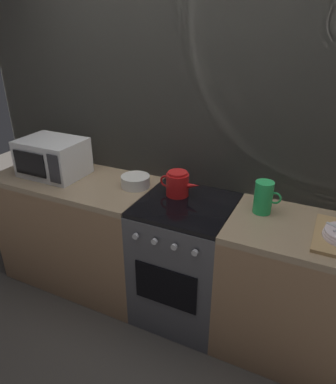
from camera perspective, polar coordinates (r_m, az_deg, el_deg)
name	(u,v)px	position (r m, az deg, el deg)	size (l,w,h in m)	color
ground_plane	(184,309)	(2.80, 2.51, -18.31)	(8.00, 8.00, 0.00)	#47423D
back_wall	(206,143)	(2.42, 6.14, 7.77)	(3.60, 0.05, 2.40)	#B2AD9E
counter_left	(81,230)	(2.91, -13.88, -5.97)	(1.20, 0.60, 0.90)	#997251
stove_unit	(185,261)	(2.50, 2.70, -10.94)	(0.60, 0.63, 0.90)	#4C4C51
counter_right	(324,301)	(2.39, 23.78, -15.71)	(1.20, 0.60, 0.90)	#997251
microwave	(53,157)	(2.76, -18.06, 5.30)	(0.46, 0.35, 0.27)	white
kettle	(178,184)	(2.33, 1.56, 1.33)	(0.28, 0.15, 0.17)	red
mixing_bowl	(136,181)	(2.47, -5.24, 1.73)	(0.20, 0.20, 0.08)	silver
pitcher	(264,197)	(2.18, 15.11, -0.83)	(0.16, 0.11, 0.20)	green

